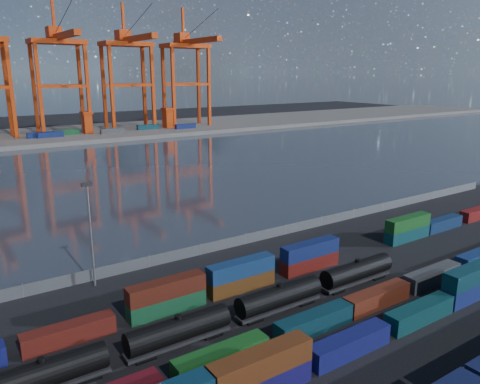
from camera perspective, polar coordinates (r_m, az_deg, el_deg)
ground at (r=72.12m, az=13.74°, el=-12.72°), size 700.00×700.00×0.00m
harbor_water at (r=158.51m, az=-15.29°, el=2.10°), size 700.00×700.00×0.00m
far_quay at (r=258.92m, az=-22.93°, el=6.31°), size 700.00×70.00×2.00m
container_row_south at (r=54.30m, az=7.38°, el=-19.66°), size 139.34×2.39×5.10m
container_row_mid at (r=62.41m, az=8.36°, el=-15.67°), size 140.68×2.37×2.53m
container_row_north at (r=78.77m, az=7.16°, el=-8.47°), size 139.96×2.28×4.86m
tanker_string at (r=56.89m, az=-14.89°, el=-18.29°), size 91.13×2.93×4.19m
waterfront_fence at (r=91.07m, az=0.70°, el=-5.75°), size 160.12×0.12×2.20m
yard_light_mast at (r=74.52m, az=-17.78°, el=-4.36°), size 1.60×0.40×16.60m
gantry_cranes at (r=249.16m, az=-25.28°, el=15.15°), size 200.98×49.88×67.54m
quay_containers at (r=242.54m, az=-24.84°, el=6.19°), size 172.58×10.99×2.60m
straddle_carriers at (r=247.94m, az=-23.19°, el=7.56°), size 140.00×7.00×11.10m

